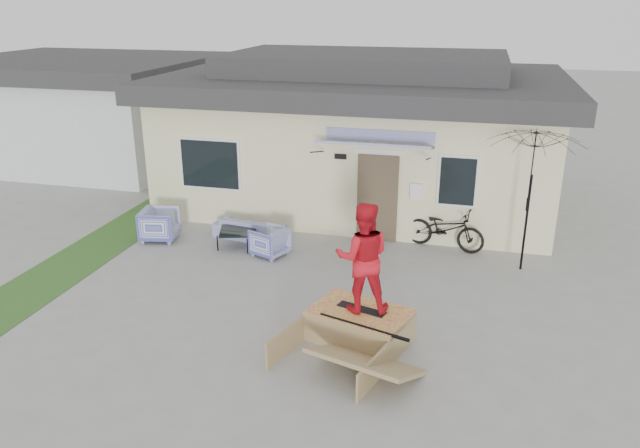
% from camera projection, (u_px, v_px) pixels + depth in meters
% --- Properties ---
extents(ground, '(90.00, 90.00, 0.00)m').
position_uv_depth(ground, '(278.00, 325.00, 10.91)').
color(ground, gray).
rests_on(ground, ground).
extents(grass_strip, '(1.40, 8.00, 0.01)m').
position_uv_depth(grass_strip, '(88.00, 253.00, 13.95)').
color(grass_strip, '#2D5922').
rests_on(grass_strip, ground).
extents(house, '(10.80, 8.49, 4.10)m').
position_uv_depth(house, '(364.00, 129.00, 17.49)').
color(house, beige).
rests_on(house, ground).
extents(neighbor_house, '(8.60, 7.60, 3.50)m').
position_uv_depth(neighbor_house, '(85.00, 108.00, 21.84)').
color(neighbor_house, silver).
rests_on(neighbor_house, ground).
extents(loveseat, '(1.75, 0.72, 0.67)m').
position_uv_depth(loveseat, '(249.00, 225.00, 14.76)').
color(loveseat, '#373EA2').
rests_on(loveseat, ground).
extents(armchair_left, '(0.91, 0.95, 0.84)m').
position_uv_depth(armchair_left, '(160.00, 223.00, 14.62)').
color(armchair_left, '#373EA2').
rests_on(armchair_left, ground).
extents(armchair_right, '(0.87, 0.89, 0.72)m').
position_uv_depth(armchair_right, '(270.00, 240.00, 13.75)').
color(armchair_right, '#373EA2').
rests_on(armchair_right, ground).
extents(coffee_table, '(1.03, 1.03, 0.41)m').
position_uv_depth(coffee_table, '(238.00, 238.00, 14.29)').
color(coffee_table, black).
rests_on(coffee_table, ground).
extents(bicycle, '(1.95, 1.07, 1.18)m').
position_uv_depth(bicycle, '(445.00, 224.00, 14.04)').
color(bicycle, black).
rests_on(bicycle, ground).
extents(patio_umbrella, '(2.24, 2.12, 2.20)m').
position_uv_depth(patio_umbrella, '(530.00, 191.00, 12.54)').
color(patio_umbrella, black).
rests_on(patio_umbrella, ground).
extents(skate_ramp, '(2.13, 2.49, 0.53)m').
position_uv_depth(skate_ramp, '(360.00, 325.00, 10.38)').
color(skate_ramp, olive).
rests_on(skate_ramp, ground).
extents(skateboard, '(0.88, 0.44, 0.05)m').
position_uv_depth(skateboard, '(362.00, 308.00, 10.32)').
color(skateboard, black).
rests_on(skateboard, skate_ramp).
extents(skater, '(1.05, 0.89, 1.88)m').
position_uv_depth(skater, '(363.00, 256.00, 9.98)').
color(skater, red).
rests_on(skater, skateboard).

